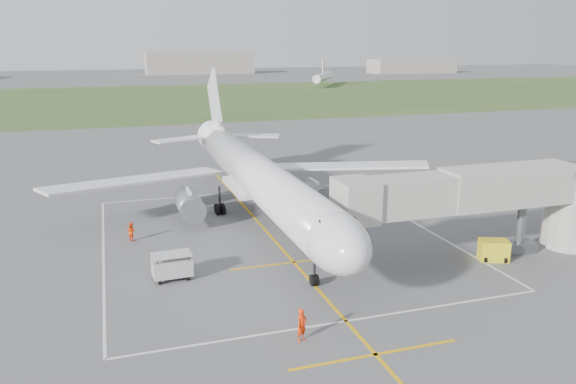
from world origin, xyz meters
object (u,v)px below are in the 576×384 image
object	(u,v)px
jet_bridge	(500,198)
gpu_unit	(494,250)
ramp_worker_nose	(302,325)
airliner	(257,177)
baggage_cart	(172,266)
ramp_worker_wing	(131,232)

from	to	relation	value
jet_bridge	gpu_unit	bearing A→B (deg)	-133.09
jet_bridge	ramp_worker_nose	size ratio (longest dim) A/B	12.11
airliner	ramp_worker_nose	world-z (taller)	airliner
gpu_unit	baggage_cart	world-z (taller)	baggage_cart
ramp_worker_wing	ramp_worker_nose	bearing A→B (deg)	158.45
airliner	ramp_worker_nose	size ratio (longest dim) A/B	24.19
jet_bridge	baggage_cart	bearing A→B (deg)	172.80
baggage_cart	ramp_worker_nose	size ratio (longest dim) A/B	1.46
baggage_cart	ramp_worker_wing	distance (m)	9.65
ramp_worker_nose	airliner	bearing A→B (deg)	51.41
gpu_unit	ramp_worker_wing	distance (m)	29.77
jet_bridge	ramp_worker_wing	world-z (taller)	jet_bridge
baggage_cart	ramp_worker_wing	size ratio (longest dim) A/B	1.75
baggage_cart	airliner	bearing A→B (deg)	47.18
baggage_cart	ramp_worker_nose	xyz separation A→B (m)	(5.97, -10.98, -0.01)
baggage_cart	ramp_worker_nose	bearing A→B (deg)	-64.37
airliner	jet_bridge	bearing A→B (deg)	-42.19
jet_bridge	ramp_worker_nose	distance (m)	20.93
airliner	baggage_cart	world-z (taller)	airliner
gpu_unit	airliner	bearing A→B (deg)	156.81
airliner	ramp_worker_wing	bearing A→B (deg)	-171.51
jet_bridge	gpu_unit	distance (m)	4.10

